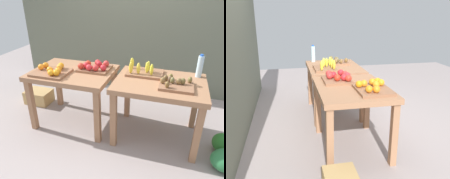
% 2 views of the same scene
% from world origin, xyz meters
% --- Properties ---
extents(ground_plane, '(8.00, 8.00, 0.00)m').
position_xyz_m(ground_plane, '(0.00, 0.00, 0.00)').
color(ground_plane, '#9F918F').
extents(back_wall, '(4.40, 0.12, 3.00)m').
position_xyz_m(back_wall, '(0.00, 1.35, 1.50)').
color(back_wall, '#636957').
rests_on(back_wall, ground_plane).
extents(display_table_left, '(1.04, 0.80, 0.77)m').
position_xyz_m(display_table_left, '(-0.56, 0.00, 0.66)').
color(display_table_left, '#9F6E4C').
rests_on(display_table_left, ground_plane).
extents(display_table_right, '(1.04, 0.80, 0.77)m').
position_xyz_m(display_table_right, '(0.56, 0.00, 0.66)').
color(display_table_right, '#9F6E4C').
rests_on(display_table_right, ground_plane).
extents(orange_bin, '(0.44, 0.37, 0.11)m').
position_xyz_m(orange_bin, '(-0.76, -0.18, 0.81)').
color(orange_bin, '#8D5F42').
rests_on(orange_bin, display_table_left).
extents(apple_bin, '(0.40, 0.34, 0.11)m').
position_xyz_m(apple_bin, '(-0.30, 0.11, 0.81)').
color(apple_bin, '#8D5F42').
rests_on(apple_bin, display_table_left).
extents(banana_crate, '(0.44, 0.32, 0.17)m').
position_xyz_m(banana_crate, '(0.34, 0.16, 0.81)').
color(banana_crate, '#8D5F42').
rests_on(banana_crate, display_table_right).
extents(kiwi_bin, '(0.36, 0.32, 0.10)m').
position_xyz_m(kiwi_bin, '(0.73, -0.09, 0.80)').
color(kiwi_bin, '#8D5F42').
rests_on(kiwi_bin, display_table_right).
extents(water_bottle, '(0.07, 0.07, 0.28)m').
position_xyz_m(water_bottle, '(0.98, 0.28, 0.90)').
color(water_bottle, silver).
rests_on(water_bottle, display_table_right).
extents(cardboard_produce_box, '(0.40, 0.30, 0.21)m').
position_xyz_m(cardboard_produce_box, '(-1.39, 0.30, 0.11)').
color(cardboard_produce_box, tan).
rests_on(cardboard_produce_box, ground_plane).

